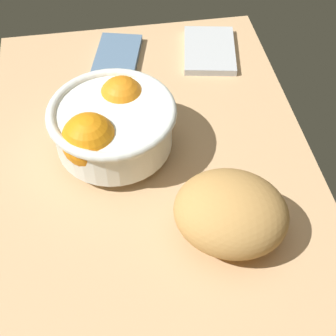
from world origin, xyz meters
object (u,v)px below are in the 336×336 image
fruit_bowl (111,125)px  bread_loaf (231,213)px  napkin_folded (209,50)px  napkin_spare (117,57)px

fruit_bowl → bread_loaf: size_ratio=1.26×
napkin_folded → napkin_spare: bearing=88.4°
fruit_bowl → bread_loaf: fruit_bowl is taller
fruit_bowl → bread_loaf: bearing=-141.1°
fruit_bowl → napkin_spare: fruit_bowl is taller
bread_loaf → napkin_folded: (43.32, -6.57, -4.24)cm
napkin_folded → napkin_spare: same height
fruit_bowl → bread_loaf: 24.55cm
fruit_bowl → napkin_spare: bearing=-6.6°
fruit_bowl → napkin_folded: bearing=-42.2°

